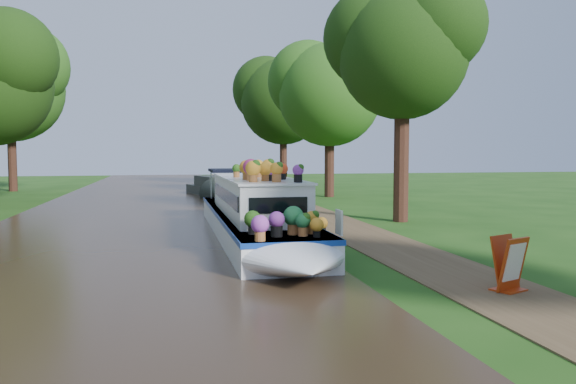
{
  "coord_description": "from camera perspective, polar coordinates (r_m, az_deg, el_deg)",
  "views": [
    {
      "loc": [
        -4.77,
        -16.72,
        2.61
      ],
      "look_at": [
        -0.89,
        1.41,
        1.3
      ],
      "focal_mm": 35.0,
      "sensor_mm": 36.0,
      "label": 1
    }
  ],
  "objects": [
    {
      "name": "ground",
      "position": [
        17.58,
        3.82,
        -4.5
      ],
      "size": [
        100.0,
        100.0,
        0.0
      ],
      "primitive_type": "plane",
      "color": "#1B4310",
      "rests_on": "ground"
    },
    {
      "name": "canal_water",
      "position": [
        16.97,
        -16.14,
        -4.93
      ],
      "size": [
        10.0,
        100.0,
        0.02
      ],
      "primitive_type": "cube",
      "color": "black",
      "rests_on": "ground"
    },
    {
      "name": "towpath",
      "position": [
        17.94,
        7.52,
        -4.31
      ],
      "size": [
        2.2,
        100.0,
        0.03
      ],
      "primitive_type": "cube",
      "color": "#4E3B24",
      "rests_on": "ground"
    },
    {
      "name": "plant_boat",
      "position": [
        16.62,
        -3.28,
        -2.03
      ],
      "size": [
        2.29,
        13.52,
        2.3
      ],
      "color": "white",
      "rests_on": "canal_water"
    },
    {
      "name": "tree_near_overhang",
      "position": [
        21.92,
        11.5,
        14.45
      ],
      "size": [
        5.52,
        5.28,
        8.99
      ],
      "color": "black",
      "rests_on": "ground"
    },
    {
      "name": "tree_near_mid",
      "position": [
        33.34,
        4.2,
        10.62
      ],
      "size": [
        6.9,
        6.6,
        9.4
      ],
      "color": "black",
      "rests_on": "ground"
    },
    {
      "name": "tree_near_far",
      "position": [
        43.92,
        -0.52,
        9.84
      ],
      "size": [
        7.59,
        7.26,
        10.3
      ],
      "color": "black",
      "rests_on": "ground"
    },
    {
      "name": "tree_far_d",
      "position": [
        42.35,
        -26.43,
        10.11
      ],
      "size": [
        8.05,
        7.7,
        10.85
      ],
      "color": "black",
      "rests_on": "ground"
    },
    {
      "name": "second_boat",
      "position": [
        34.37,
        -7.72,
        0.44
      ],
      "size": [
        2.93,
        6.3,
        1.16
      ],
      "rotation": [
        0.0,
        0.0,
        0.24
      ],
      "color": "black",
      "rests_on": "canal_water"
    },
    {
      "name": "sandwich_board",
      "position": [
        11.32,
        21.58,
        -7.02
      ],
      "size": [
        0.7,
        0.73,
        1.02
      ],
      "rotation": [
        0.0,
        0.0,
        0.4
      ],
      "color": "#B1330C",
      "rests_on": "towpath"
    },
    {
      "name": "pedestrian_pink",
      "position": [
        39.19,
        -2.93,
        1.35
      ],
      "size": [
        0.59,
        0.44,
        1.48
      ],
      "primitive_type": "imported",
      "rotation": [
        0.0,
        0.0,
        -0.17
      ],
      "color": "#CB536D",
      "rests_on": "towpath"
    },
    {
      "name": "pedestrian_dark",
      "position": [
        36.81,
        -1.62,
        1.23
      ],
      "size": [
        0.95,
        0.88,
        1.56
      ],
      "primitive_type": "imported",
      "rotation": [
        0.0,
        0.0,
        0.5
      ],
      "color": "black",
      "rests_on": "towpath"
    },
    {
      "name": "verge_plant",
      "position": [
        17.57,
        1.79,
        -3.85
      ],
      "size": [
        0.41,
        0.37,
        0.4
      ],
      "primitive_type": "imported",
      "rotation": [
        0.0,
        0.0,
        -0.17
      ],
      "color": "#1D6221",
      "rests_on": "ground"
    }
  ]
}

